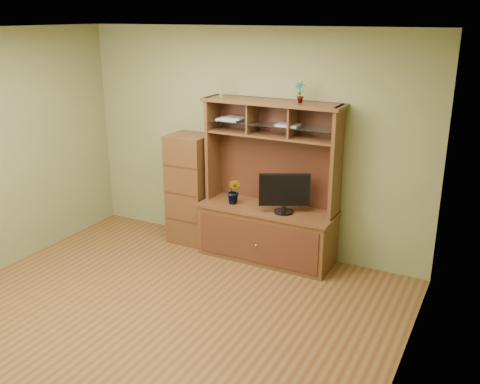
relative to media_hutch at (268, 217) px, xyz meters
The scene contains 8 objects.
room 1.95m from the media_hutch, 102.27° to the right, with size 4.54×4.04×2.74m.
media_hutch is the anchor object (origin of this frame).
monitor 0.45m from the media_hutch, 19.39° to the right, with size 0.55×0.31×0.47m.
orchid_plant 0.51m from the media_hutch, 168.48° to the right, with size 0.17×0.14×0.32m, color #29581E.
top_plant 1.53m from the media_hutch, 13.28° to the left, with size 0.12×0.08×0.24m, color #406824.
reed_diffuser 1.62m from the media_hutch, behind, with size 0.05×0.05×0.26m.
magazines 1.17m from the media_hutch, 165.18° to the left, with size 1.02×0.21×0.04m.
side_cabinet 1.11m from the media_hutch, behind, with size 0.50×0.46×1.40m.
Camera 1 is at (2.81, -3.71, 2.83)m, focal length 40.00 mm.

